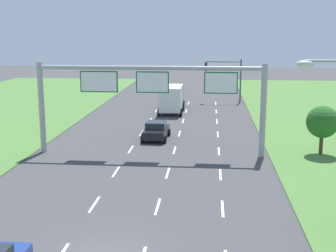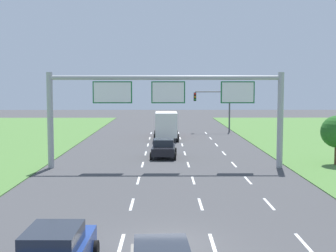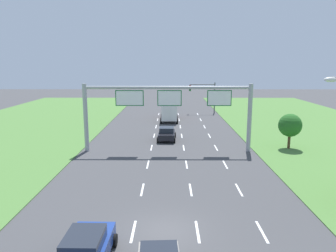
# 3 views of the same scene
# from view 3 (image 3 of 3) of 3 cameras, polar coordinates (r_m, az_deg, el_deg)

# --- Properties ---
(ground_plane) EXTENTS (200.00, 200.00, 0.00)m
(ground_plane) POSITION_cam_3_polar(r_m,az_deg,el_deg) (18.71, -0.46, -17.87)
(ground_plane) COLOR #424244
(lane_dashes_inner_left) EXTENTS (0.14, 62.40, 0.01)m
(lane_dashes_inner_left) POSITION_cam_3_polar(r_m,az_deg,el_deg) (29.86, -3.53, -6.69)
(lane_dashes_inner_left) COLOR white
(lane_dashes_inner_left) RESTS_ON ground_plane
(lane_dashes_inner_right) EXTENTS (0.14, 62.40, 0.01)m
(lane_dashes_inner_right) POSITION_cam_3_polar(r_m,az_deg,el_deg) (29.83, 3.24, -6.70)
(lane_dashes_inner_right) COLOR white
(lane_dashes_inner_right) RESTS_ON ground_plane
(lane_dashes_slip) EXTENTS (0.14, 62.40, 0.01)m
(lane_dashes_slip) POSITION_cam_3_polar(r_m,az_deg,el_deg) (30.21, 9.93, -6.63)
(lane_dashes_slip) COLOR white
(lane_dashes_slip) RESTS_ON ground_plane
(car_near_red) EXTENTS (2.27, 4.00, 1.54)m
(car_near_red) POSITION_cam_3_polar(r_m,az_deg,el_deg) (38.93, -0.23, -1.34)
(car_near_red) COLOR black
(car_near_red) RESTS_ON ground_plane
(car_lead_silver) EXTENTS (2.27, 4.45, 1.63)m
(car_lead_silver) POSITION_cam_3_polar(r_m,az_deg,el_deg) (16.02, -14.25, -20.19)
(car_lead_silver) COLOR navy
(car_lead_silver) RESTS_ON ground_plane
(box_truck) EXTENTS (2.70, 7.14, 3.10)m
(box_truck) POSITION_cam_3_polar(r_m,az_deg,el_deg) (52.12, 0.21, 2.78)
(box_truck) COLOR #B21E19
(box_truck) RESTS_ON ground_plane
(sign_gantry) EXTENTS (17.24, 0.44, 7.00)m
(sign_gantry) POSITION_cam_3_polar(r_m,az_deg,el_deg) (33.30, 0.06, 3.83)
(sign_gantry) COLOR #9EA0A5
(sign_gantry) RESTS_ON ground_plane
(traffic_light_mast) EXTENTS (4.76, 0.49, 5.60)m
(traffic_light_mast) POSITION_cam_3_polar(r_m,az_deg,el_deg) (60.12, 6.30, 5.89)
(traffic_light_mast) COLOR #47494F
(traffic_light_mast) RESTS_ON ground_plane
(roadside_tree_mid) EXTENTS (2.44, 2.44, 3.79)m
(roadside_tree_mid) POSITION_cam_3_polar(r_m,az_deg,el_deg) (36.89, 20.49, 0.10)
(roadside_tree_mid) COLOR #513823
(roadside_tree_mid) RESTS_ON ground_plane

